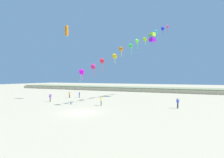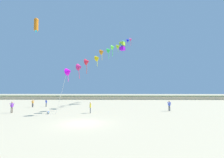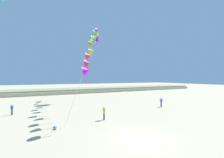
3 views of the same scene
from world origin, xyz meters
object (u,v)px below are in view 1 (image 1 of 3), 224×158
Objects in this scene: person_far_left at (178,102)px; large_kite_low_lead at (152,37)px; person_near_left at (101,100)px; person_mid_center at (70,94)px; person_near_right at (50,97)px; large_kite_mid_trail at (67,31)px; beach_ball at (71,103)px; person_far_right at (79,94)px.

person_far_left is 21.45m from large_kite_low_lead.
person_near_left reaches higher than person_mid_center.
person_near_right is 15.17m from large_kite_mid_trail.
beach_ball is (7.02, -8.38, -0.71)m from person_mid_center.
person_far_right is at bearing 81.70° from person_near_right.
person_near_right is at bearing -173.51° from person_far_left.
large_kite_low_lead is at bearing 71.85° from person_near_left.
person_near_left is at bearing -108.15° from large_kite_low_lead.
beach_ball is (-18.60, -3.57, -0.80)m from person_far_left.
person_mid_center is 1.04× the size of person_far_right.
person_far_right is (1.24, 8.50, -0.14)m from person_near_right.
person_far_left reaches higher than person_mid_center.
person_mid_center is 15.22m from large_kite_mid_trail.
large_kite_low_lead is (-7.07, 14.34, 14.29)m from person_far_left.
person_far_right is at bearing 116.86° from beach_ball.
person_far_right reaches higher than beach_ball.
person_far_right is (-23.29, 5.71, -0.13)m from person_far_left.
large_kite_mid_trail is at bearing -93.98° from person_far_right.
large_kite_low_lead is at bearing 57.24° from beach_ball.
person_mid_center is 2.49m from person_far_right.
person_far_left is (24.53, 2.79, -0.01)m from person_near_right.
large_kite_mid_trail reaches higher than person_mid_center.
person_near_right is at bearing -81.87° from person_mid_center.
person_mid_center is at bearing 149.97° from person_near_left.
person_near_right reaches higher than person_mid_center.
person_mid_center is 0.91× the size of person_far_left.
person_near_right reaches higher than beach_ball.
person_near_right is 1.01× the size of person_far_left.
large_kite_low_lead reaches higher than person_far_left.
person_near_right is 4.77× the size of beach_ball.
large_kite_low_lead reaches higher than beach_ball.
person_near_left is 14.97m from person_mid_center.
person_near_left is at bearing 8.45° from beach_ball.
large_kite_low_lead reaches higher than person_near_left.
person_near_left is at bearing -168.03° from person_far_left.
person_mid_center is at bearing -152.80° from large_kite_low_lead.
person_near_left is at bearing -30.03° from person_mid_center.
person_near_right is 24.69m from person_far_left.
person_near_left is 1.11× the size of person_far_right.
large_kite_mid_trail reaches higher than person_near_left.
person_near_left is 13.55m from person_far_right.
beach_ball is at bearing -169.15° from person_far_left.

